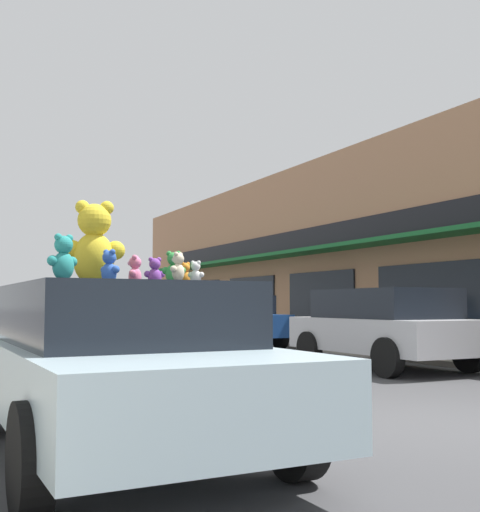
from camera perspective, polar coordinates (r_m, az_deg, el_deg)
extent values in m
plane|color=#424244|center=(7.50, 16.28, -14.08)|extent=(260.00, 260.00, 0.00)
cube|color=tan|center=(26.44, 18.88, 0.13)|extent=(12.86, 36.39, 6.41)
cube|color=#19662D|center=(22.04, 5.94, 0.42)|extent=(1.12, 30.57, 0.12)
cube|color=black|center=(22.37, 7.04, 1.78)|extent=(0.08, 29.12, 0.70)
cube|color=black|center=(18.14, 16.20, -3.76)|extent=(0.06, 3.95, 2.00)
cube|color=black|center=(22.25, 7.11, -3.95)|extent=(0.06, 3.95, 2.00)
cube|color=black|center=(26.75, 0.96, -4.02)|extent=(0.06, 3.95, 2.00)
cube|color=black|center=(31.46, -3.38, -4.05)|extent=(0.06, 3.95, 2.00)
cube|color=black|center=(36.31, -6.58, -4.05)|extent=(0.06, 3.95, 2.00)
cube|color=#ADC6D1|center=(5.81, -10.91, -10.57)|extent=(1.99, 4.63, 0.60)
cube|color=black|center=(5.78, -10.83, -5.05)|extent=(1.73, 2.56, 0.52)
cylinder|color=black|center=(7.49, -6.92, -11.47)|extent=(0.21, 0.71, 0.71)
cylinder|color=black|center=(4.28, -18.18, -16.83)|extent=(0.21, 0.71, 0.71)
cylinder|color=black|center=(4.94, 4.95, -15.28)|extent=(0.21, 0.71, 0.71)
ellipsoid|color=yellow|center=(6.19, -12.87, -0.26)|extent=(0.45, 0.40, 0.50)
sphere|color=yellow|center=(6.23, -12.81, 3.11)|extent=(0.38, 0.38, 0.31)
sphere|color=yellow|center=(6.24, -11.75, 4.21)|extent=(0.16, 0.16, 0.13)
sphere|color=yellow|center=(6.24, -13.84, 4.24)|extent=(0.16, 0.16, 0.13)
sphere|color=#FFFF4D|center=(6.36, -12.81, 2.79)|extent=(0.14, 0.14, 0.12)
sphere|color=yellow|center=(6.23, -11.01, 0.49)|extent=(0.22, 0.22, 0.18)
sphere|color=yellow|center=(6.23, -14.69, 0.55)|extent=(0.22, 0.22, 0.18)
ellipsoid|color=pink|center=(6.72, -9.32, -1.86)|extent=(0.19, 0.20, 0.20)
sphere|color=pink|center=(6.73, -9.30, -0.57)|extent=(0.17, 0.17, 0.13)
sphere|color=pink|center=(6.78, -9.23, -0.17)|extent=(0.07, 0.07, 0.05)
sphere|color=pink|center=(6.69, -9.37, -0.12)|extent=(0.07, 0.07, 0.05)
sphere|color=#FFA3DA|center=(6.74, -9.77, -0.64)|extent=(0.07, 0.07, 0.05)
sphere|color=pink|center=(6.81, -9.29, -1.59)|extent=(0.10, 0.10, 0.08)
sphere|color=pink|center=(6.64, -9.54, -1.52)|extent=(0.10, 0.10, 0.08)
ellipsoid|color=blue|center=(5.84, -11.57, -1.53)|extent=(0.18, 0.19, 0.19)
sphere|color=blue|center=(5.85, -11.55, -0.12)|extent=(0.16, 0.16, 0.12)
sphere|color=blue|center=(5.81, -11.27, 0.37)|extent=(0.07, 0.07, 0.05)
sphere|color=blue|center=(5.88, -11.81, 0.32)|extent=(0.07, 0.07, 0.05)
sphere|color=#548DFF|center=(5.88, -11.15, -0.22)|extent=(0.06, 0.06, 0.05)
sphere|color=blue|center=(5.78, -10.99, -1.18)|extent=(0.09, 0.09, 0.07)
sphere|color=blue|center=(5.91, -11.95, -1.22)|extent=(0.09, 0.09, 0.07)
ellipsoid|color=teal|center=(4.98, -15.44, -0.88)|extent=(0.21, 0.20, 0.22)
sphere|color=teal|center=(4.99, -15.40, 0.96)|extent=(0.18, 0.18, 0.14)
sphere|color=teal|center=(5.03, -14.94, 1.54)|extent=(0.08, 0.08, 0.06)
sphere|color=teal|center=(4.97, -15.85, 1.62)|extent=(0.08, 0.08, 0.06)
sphere|color=#47CDC6|center=(5.04, -15.80, 0.83)|extent=(0.07, 0.07, 0.05)
sphere|color=teal|center=(5.05, -14.71, -0.50)|extent=(0.11, 0.11, 0.08)
sphere|color=teal|center=(4.94, -16.34, -0.39)|extent=(0.11, 0.11, 0.08)
ellipsoid|color=beige|center=(5.04, -5.52, -1.47)|extent=(0.15, 0.14, 0.14)
sphere|color=beige|center=(5.05, -5.51, -0.26)|extent=(0.13, 0.13, 0.09)
sphere|color=beige|center=(5.08, -5.32, 0.11)|extent=(0.05, 0.05, 0.04)
sphere|color=beige|center=(5.02, -5.69, 0.17)|extent=(0.05, 0.05, 0.04)
sphere|color=white|center=(5.07, -5.89, -0.34)|extent=(0.05, 0.05, 0.03)
sphere|color=beige|center=(5.10, -5.27, -1.22)|extent=(0.07, 0.07, 0.05)
sphere|color=beige|center=(5.00, -5.93, -1.15)|extent=(0.07, 0.07, 0.05)
ellipsoid|color=orange|center=(6.17, -4.89, -1.99)|extent=(0.13, 0.11, 0.14)
sphere|color=orange|center=(6.17, -4.88, -1.02)|extent=(0.11, 0.11, 0.09)
sphere|color=orange|center=(6.19, -4.63, -0.71)|extent=(0.05, 0.05, 0.04)
sphere|color=orange|center=(6.15, -5.13, -0.69)|extent=(0.05, 0.05, 0.04)
sphere|color=#FFBA41|center=(6.20, -5.08, -1.08)|extent=(0.04, 0.04, 0.03)
sphere|color=orange|center=(6.21, -4.50, -1.78)|extent=(0.06, 0.06, 0.05)
sphere|color=orange|center=(6.14, -5.37, -1.74)|extent=(0.06, 0.06, 0.05)
ellipsoid|color=green|center=(5.85, -5.93, -1.62)|extent=(0.19, 0.18, 0.19)
sphere|color=green|center=(5.86, -5.92, -0.25)|extent=(0.17, 0.17, 0.12)
sphere|color=green|center=(5.85, -5.50, 0.21)|extent=(0.07, 0.07, 0.05)
sphere|color=green|center=(5.87, -6.32, 0.20)|extent=(0.07, 0.07, 0.05)
sphere|color=#5ADA6D|center=(5.91, -5.80, -0.36)|extent=(0.06, 0.06, 0.05)
sphere|color=green|center=(5.85, -5.17, -1.30)|extent=(0.10, 0.10, 0.07)
sphere|color=green|center=(5.88, -6.62, -1.31)|extent=(0.10, 0.10, 0.07)
ellipsoid|color=purple|center=(6.46, -7.59, -1.89)|extent=(0.15, 0.13, 0.18)
sphere|color=purple|center=(6.47, -7.58, -0.71)|extent=(0.12, 0.12, 0.11)
sphere|color=purple|center=(6.48, -7.22, -0.32)|extent=(0.05, 0.05, 0.05)
sphere|color=purple|center=(6.46, -7.93, -0.30)|extent=(0.05, 0.05, 0.05)
sphere|color=#BA67ED|center=(6.52, -7.68, -0.79)|extent=(0.05, 0.05, 0.04)
sphere|color=purple|center=(6.49, -6.98, -1.63)|extent=(0.07, 0.07, 0.07)
sphere|color=purple|center=(6.46, -8.24, -1.60)|extent=(0.07, 0.07, 0.07)
ellipsoid|color=white|center=(5.89, -3.97, -1.91)|extent=(0.14, 0.14, 0.14)
sphere|color=white|center=(5.90, -3.97, -0.92)|extent=(0.12, 0.12, 0.09)
sphere|color=white|center=(5.89, -3.68, -0.58)|extent=(0.05, 0.05, 0.04)
sphere|color=white|center=(5.91, -4.24, -0.60)|extent=(0.05, 0.05, 0.04)
sphere|color=white|center=(5.93, -3.82, -0.99)|extent=(0.05, 0.05, 0.03)
sphere|color=white|center=(5.88, -3.44, -1.67)|extent=(0.07, 0.07, 0.05)
sphere|color=white|center=(5.92, -4.43, -1.68)|extent=(0.07, 0.07, 0.05)
cube|color=#B7B7BC|center=(13.21, 12.71, -6.83)|extent=(1.97, 4.10, 0.65)
cube|color=black|center=(13.19, 12.67, -4.15)|extent=(1.73, 2.71, 0.58)
cylinder|color=black|center=(13.69, 6.17, -8.17)|extent=(0.20, 0.71, 0.71)
cylinder|color=black|center=(14.82, 12.55, -7.80)|extent=(0.20, 0.71, 0.71)
cylinder|color=black|center=(11.64, 12.97, -8.80)|extent=(0.20, 0.71, 0.71)
cylinder|color=black|center=(12.94, 19.68, -8.19)|extent=(0.20, 0.71, 0.71)
cube|color=#1E4793|center=(19.22, -0.72, -6.11)|extent=(1.89, 4.12, 0.63)
cube|color=black|center=(19.21, -0.72, -4.36)|extent=(1.66, 2.45, 0.54)
cylinder|color=black|center=(20.03, -4.71, -6.93)|extent=(0.20, 0.71, 0.71)
cylinder|color=black|center=(20.78, 0.07, -6.84)|extent=(0.20, 0.71, 0.71)
cylinder|color=black|center=(17.69, -1.65, -7.30)|extent=(0.20, 0.71, 0.71)
cylinder|color=black|center=(18.53, 3.60, -7.15)|extent=(0.20, 0.71, 0.71)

